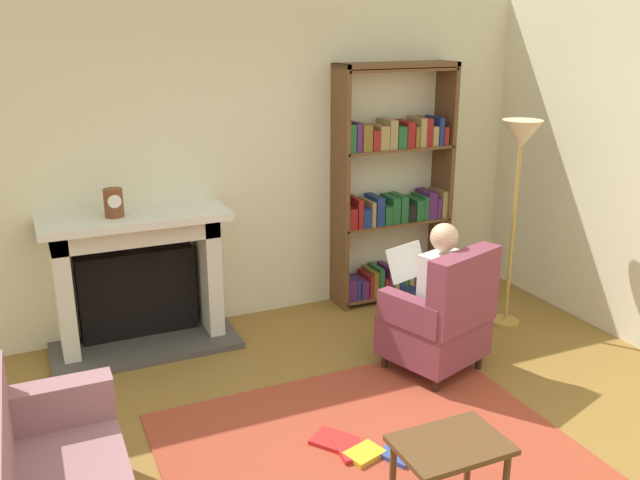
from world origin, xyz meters
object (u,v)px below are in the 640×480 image
at_px(armchair_reading, 442,319).
at_px(fireplace, 138,275).
at_px(bookshelf, 393,192).
at_px(side_table, 450,455).
at_px(seated_reader, 430,289).
at_px(mantel_clock, 114,203).
at_px(floor_lamp, 520,153).

bearing_deg(armchair_reading, fireplace, -54.73).
xyz_separation_m(fireplace, bookshelf, (2.31, 0.04, 0.43)).
bearing_deg(side_table, fireplace, 111.10).
bearing_deg(armchair_reading, seated_reader, -90.00).
bearing_deg(fireplace, mantel_clock, -145.08).
bearing_deg(bookshelf, armchair_reading, -105.58).
height_order(armchair_reading, seated_reader, seated_reader).
relative_size(fireplace, side_table, 2.56).
height_order(fireplace, floor_lamp, floor_lamp).
distance_m(mantel_clock, bookshelf, 2.46).
distance_m(mantel_clock, armchair_reading, 2.55).
distance_m(fireplace, armchair_reading, 2.36).
distance_m(seated_reader, side_table, 1.69).
height_order(bookshelf, side_table, bookshelf).
relative_size(mantel_clock, floor_lamp, 0.12).
bearing_deg(armchair_reading, floor_lamp, -172.97).
xyz_separation_m(mantel_clock, bookshelf, (2.45, 0.14, -0.19)).
height_order(bookshelf, floor_lamp, bookshelf).
distance_m(fireplace, floor_lamp, 3.17).
bearing_deg(floor_lamp, side_table, -135.22).
bearing_deg(floor_lamp, bookshelf, 122.86).
bearing_deg(fireplace, armchair_reading, -35.90).
relative_size(fireplace, bookshelf, 0.67).
bearing_deg(floor_lamp, armchair_reading, -154.14).
relative_size(mantel_clock, side_table, 0.38).
bearing_deg(side_table, mantel_clock, 114.47).
distance_m(bookshelf, side_table, 3.11).
relative_size(side_table, floor_lamp, 0.32).
bearing_deg(bookshelf, seated_reader, -108.34).
distance_m(mantel_clock, seated_reader, 2.40).
xyz_separation_m(mantel_clock, armchair_reading, (2.05, -1.28, -0.78)).
distance_m(fireplace, seated_reader, 2.26).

